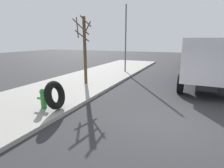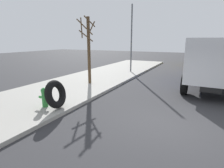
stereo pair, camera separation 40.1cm
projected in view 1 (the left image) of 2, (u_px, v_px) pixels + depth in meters
ground_plane at (174, 124)px, 6.50m from camera, size 80.00×80.00×0.00m
sidewalk_curb at (35, 99)px, 9.00m from camera, size 36.00×5.00×0.15m
fire_hydrant at (43, 98)px, 7.55m from camera, size 0.27×0.60×0.83m
loose_tire at (55, 95)px, 7.37m from camera, size 1.23×0.70×1.21m
dump_truck_blue at (207, 62)px, 11.28m from camera, size 7.07×2.95×3.00m
dump_truck_yellow at (196, 52)px, 20.74m from camera, size 7.10×3.05×3.00m
bare_tree at (85, 48)px, 11.41m from camera, size 1.01×1.21×4.15m
street_light_pole at (126, 39)px, 15.85m from camera, size 0.12×0.12×5.64m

